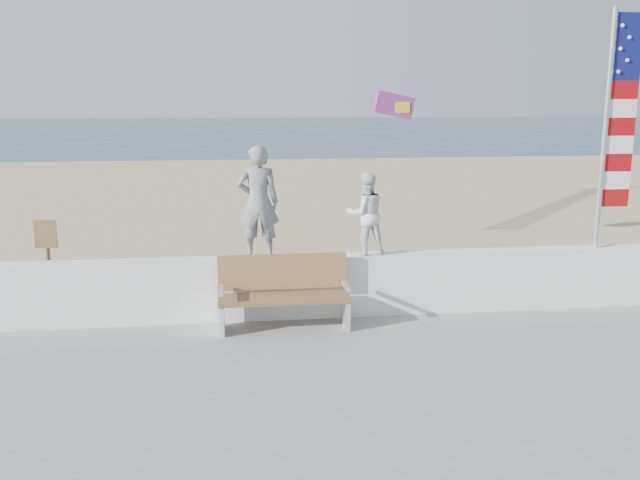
# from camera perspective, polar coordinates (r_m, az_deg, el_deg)

# --- Properties ---
(ground) EXTENTS (220.00, 220.00, 0.00)m
(ground) POSITION_cam_1_polar(r_m,az_deg,el_deg) (8.20, 0.23, -11.92)
(ground) COLOR #293E52
(ground) RESTS_ON ground
(sand) EXTENTS (90.00, 40.00, 0.08)m
(sand) POSITION_cam_1_polar(r_m,az_deg,el_deg) (16.79, -3.82, 0.62)
(sand) COLOR tan
(sand) RESTS_ON ground
(seawall) EXTENTS (30.00, 0.35, 0.90)m
(seawall) POSITION_cam_1_polar(r_m,az_deg,el_deg) (9.86, -1.30, -3.89)
(seawall) COLOR white
(seawall) RESTS_ON boardwalk
(adult) EXTENTS (0.61, 0.42, 1.60)m
(adult) POSITION_cam_1_polar(r_m,az_deg,el_deg) (9.55, -5.22, 3.22)
(adult) COLOR slate
(adult) RESTS_ON seawall
(child) EXTENTS (0.64, 0.53, 1.19)m
(child) POSITION_cam_1_polar(r_m,az_deg,el_deg) (9.76, 3.88, 2.20)
(child) COLOR white
(child) RESTS_ON seawall
(bench) EXTENTS (1.80, 0.57, 1.00)m
(bench) POSITION_cam_1_polar(r_m,az_deg,el_deg) (9.38, -3.07, -4.36)
(bench) COLOR brown
(bench) RESTS_ON boardwalk
(flag) EXTENTS (0.50, 0.08, 3.50)m
(flag) POSITION_cam_1_polar(r_m,az_deg,el_deg) (10.96, 23.53, 9.26)
(flag) COLOR silver
(flag) RESTS_ON seawall
(parafoil_kite) EXTENTS (0.86, 0.25, 0.58)m
(parafoil_kite) POSITION_cam_1_polar(r_m,az_deg,el_deg) (13.95, 6.34, 11.20)
(parafoil_kite) COLOR #FD361C
(parafoil_kite) RESTS_ON ground
(sign) EXTENTS (0.32, 0.07, 1.46)m
(sign) POSITION_cam_1_polar(r_m,az_deg,el_deg) (10.92, -21.93, -1.50)
(sign) COLOR brown
(sign) RESTS_ON sand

